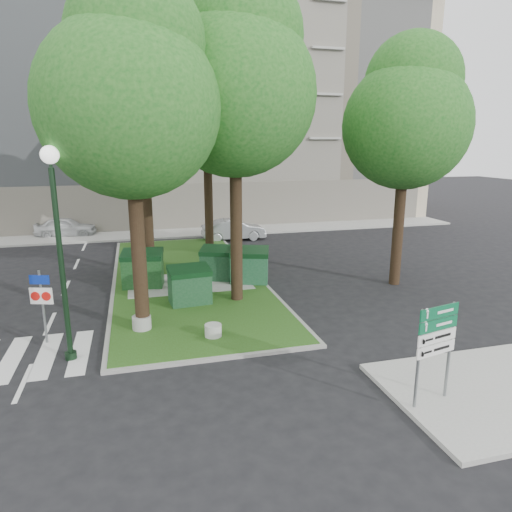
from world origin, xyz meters
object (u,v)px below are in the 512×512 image
object	(u,v)px
tree_median_near_left	(132,89)
dumpster_b	(190,285)
dumpster_a	(143,269)
bollard_mid	(213,330)
car_white	(66,227)
dumpster_d	(250,265)
street_lamp	(58,230)
tree_street_right	(408,113)
tree_median_near_right	(237,78)
car_silver	(234,230)
directional_sign	(436,339)
tree_median_mid	(144,115)
tree_median_far	(207,91)
traffic_sign_pole	(42,297)
dumpster_c	(219,263)
litter_bin	(245,264)
bollard_left	(142,322)
bollard_right	(197,298)

from	to	relation	value
tree_median_near_left	dumpster_b	size ratio (longest dim) A/B	6.61
dumpster_a	bollard_mid	xyz separation A→B (m)	(1.91, -5.73, -0.55)
car_white	bollard_mid	bearing A→B (deg)	-155.14
dumpster_d	street_lamp	xyz separation A→B (m)	(-6.50, -5.42, 2.81)
tree_street_right	dumpster_a	distance (m)	12.28
tree_median_near_right	car_silver	size ratio (longest dim) A/B	2.94
tree_median_near_right	directional_sign	xyz separation A→B (m)	(2.61, -8.09, -6.34)
bollard_mid	street_lamp	size ratio (longest dim) A/B	0.09
tree_median_mid	tree_median_far	size ratio (longest dim) A/B	0.84
dumpster_a	tree_median_far	bearing A→B (deg)	62.70
traffic_sign_pole	car_silver	xyz separation A→B (m)	(8.64, 13.32, -0.81)
tree_median_near_right	tree_street_right	xyz separation A→B (m)	(7.00, 0.50, -1.00)
tree_median_near_left	tree_median_near_right	size ratio (longest dim) A/B	0.92
tree_median_far	dumpster_c	world-z (taller)	tree_median_far
tree_street_right	tree_median_far	bearing A→B (deg)	134.17
bollard_mid	litter_bin	world-z (taller)	litter_bin
tree_median_near_left	tree_median_far	world-z (taller)	tree_median_far
dumpster_b	traffic_sign_pole	xyz separation A→B (m)	(-4.57, -2.13, 0.66)
bollard_mid	car_white	distance (m)	19.29
tree_median_near_right	dumpster_d	size ratio (longest dim) A/B	6.16
dumpster_c	bollard_left	world-z (taller)	dumpster_c
dumpster_a	bollard_mid	distance (m)	6.06
tree_median_far	dumpster_b	world-z (taller)	tree_median_far
bollard_right	street_lamp	xyz separation A→B (m)	(-3.97, -3.34, 3.31)
tree_median_near_left	car_white	world-z (taller)	tree_median_near_left
bollard_right	street_lamp	bearing A→B (deg)	-139.93
tree_median_near_left	litter_bin	bearing A→B (deg)	50.57
car_white	car_silver	world-z (taller)	car_silver
tree_street_right	directional_sign	world-z (taller)	tree_street_right
directional_sign	traffic_sign_pole	bearing A→B (deg)	133.87
tree_median_near_left	dumpster_d	size ratio (longest dim) A/B	5.66
tree_median_far	tree_median_near_left	bearing A→B (deg)	-111.28
tree_median_near_left	dumpster_a	xyz separation A→B (m)	(0.05, 4.49, -6.47)
tree_median_near_left	directional_sign	size ratio (longest dim) A/B	4.58
tree_median_near_left	bollard_left	world-z (taller)	tree_median_near_left
tree_median_near_left	dumpster_d	xyz separation A→B (m)	(4.41, 3.94, -6.48)
tree_median_far	dumpster_a	distance (m)	9.71
tree_median_near_right	bollard_mid	world-z (taller)	tree_median_near_right
dumpster_a	bollard_right	bearing A→B (deg)	-46.38
tree_median_far	dumpster_b	size ratio (longest dim) A/B	7.49
tree_median_mid	litter_bin	bearing A→B (deg)	-12.24
dumpster_c	dumpster_b	bearing A→B (deg)	-98.76
tree_median_near_right	traffic_sign_pole	bearing A→B (deg)	-161.39
dumpster_b	directional_sign	distance (m)	9.25
bollard_right	directional_sign	world-z (taller)	directional_sign
litter_bin	street_lamp	size ratio (longest dim) A/B	0.12
bollard_left	dumpster_c	bearing A→B (deg)	54.92
traffic_sign_pole	directional_sign	xyz separation A→B (m)	(9.03, -5.93, 0.20)
traffic_sign_pole	street_lamp	bearing A→B (deg)	-40.42
bollard_right	car_silver	bearing A→B (deg)	71.21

